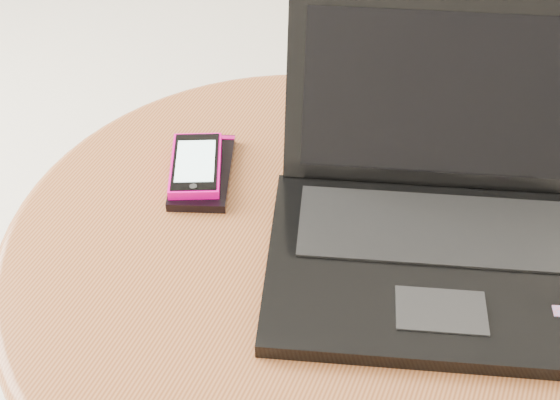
% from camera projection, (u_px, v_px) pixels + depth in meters
% --- Properties ---
extents(table, '(0.65, 0.65, 0.51)m').
position_uv_depth(table, '(301.00, 307.00, 0.87)').
color(table, brown).
rests_on(table, ground).
extents(laptop, '(0.41, 0.39, 0.21)m').
position_uv_depth(laptop, '(438.00, 216.00, 0.76)').
color(laptop, black).
rests_on(laptop, table).
extents(phone_black, '(0.10, 0.14, 0.01)m').
position_uv_depth(phone_black, '(202.00, 171.00, 0.86)').
color(phone_black, black).
rests_on(phone_black, table).
extents(phone_pink, '(0.09, 0.12, 0.01)m').
position_uv_depth(phone_pink, '(196.00, 165.00, 0.85)').
color(phone_pink, '#E90186').
rests_on(phone_pink, phone_black).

